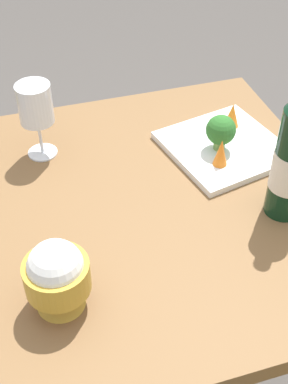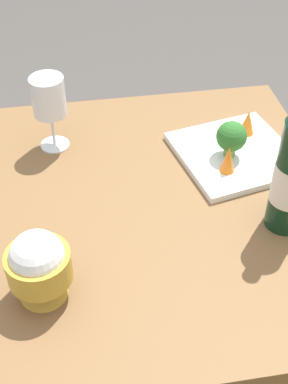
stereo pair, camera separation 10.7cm
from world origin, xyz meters
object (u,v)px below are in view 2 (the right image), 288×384
(serving_plate, at_px, (235,154))
(broccoli_floret, at_px, (231,137))
(carrot_garnish_left, at_px, (228,159))
(wine_glass, at_px, (49,98))
(rice_bowl, at_px, (39,266))
(carrot_garnish_right, at_px, (248,122))

(serving_plate, distance_m, broccoli_floret, 0.06)
(broccoli_floret, distance_m, carrot_garnish_left, 0.06)
(wine_glass, height_order, broccoli_floret, wine_glass)
(rice_bowl, relative_size, serving_plate, 0.48)
(wine_glass, xyz_separation_m, carrot_garnish_right, (-0.05, -0.45, -0.08))
(carrot_garnish_left, height_order, carrot_garnish_right, carrot_garnish_left)
(rice_bowl, relative_size, broccoli_floret, 1.65)
(carrot_garnish_left, bearing_deg, carrot_garnish_right, -33.18)
(rice_bowl, relative_size, carrot_garnish_right, 2.35)
(broccoli_floret, bearing_deg, serving_plate, -58.73)
(wine_glass, xyz_separation_m, broccoli_floret, (-0.12, -0.39, -0.06))
(wine_glass, bearing_deg, carrot_garnish_left, -115.56)
(serving_plate, relative_size, carrot_garnish_right, 4.93)
(wine_glass, relative_size, broccoli_floret, 2.09)
(rice_bowl, xyz_separation_m, serving_plate, (0.32, -0.44, -0.07))
(carrot_garnish_right, bearing_deg, wine_glass, 84.23)
(carrot_garnish_right, bearing_deg, serving_plate, 145.30)
(serving_plate, bearing_deg, carrot_garnish_left, 148.39)
(carrot_garnish_left, xyz_separation_m, carrot_garnish_right, (0.13, -0.08, -0.00))
(wine_glass, distance_m, rice_bowl, 0.44)
(wine_glass, bearing_deg, serving_plate, -105.20)
(serving_plate, distance_m, carrot_garnish_left, 0.09)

